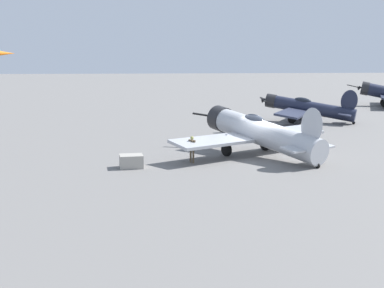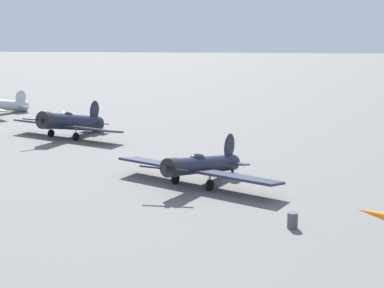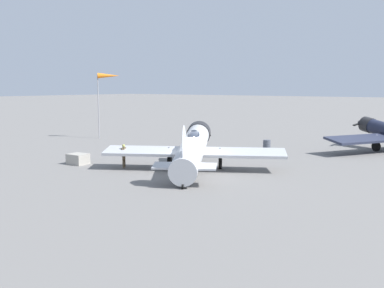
{
  "view_description": "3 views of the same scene",
  "coord_description": "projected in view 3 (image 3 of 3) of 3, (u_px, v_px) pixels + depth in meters",
  "views": [
    {
      "loc": [
        8.21,
        29.8,
        5.85
      ],
      "look_at": [
        4.59,
        1.25,
        1.1
      ],
      "focal_mm": 47.52,
      "sensor_mm": 36.0,
      "label": 1
    },
    {
      "loc": [
        33.22,
        -13.35,
        11.58
      ],
      "look_at": [
        -15.44,
        -18.1,
        1.6
      ],
      "focal_mm": 55.91,
      "sensor_mm": 36.0,
      "label": 2
    },
    {
      "loc": [
        -15.03,
        20.75,
        5.29
      ],
      "look_at": [
        0.0,
        -0.0,
        1.8
      ],
      "focal_mm": 39.68,
      "sensor_mm": 36.0,
      "label": 3
    }
  ],
  "objects": [
    {
      "name": "windsock_mast",
      "position": [
        108.0,
        78.0,
        42.88
      ],
      "size": [
        1.88,
        1.99,
        6.64
      ],
      "color": "gray",
      "rests_on": "ground_plane"
    },
    {
      "name": "equipment_crate",
      "position": [
        78.0,
        159.0,
        29.02
      ],
      "size": [
        1.34,
        1.15,
        0.72
      ],
      "rotation": [
        0.0,
        0.0,
        1.64
      ],
      "color": "#9E998E",
      "rests_on": "ground_plane"
    },
    {
      "name": "ground_plane",
      "position": [
        192.0,
        173.0,
        26.1
      ],
      "size": [
        400.0,
        400.0,
        0.0
      ],
      "primitive_type": "plane",
      "color": "slate"
    },
    {
      "name": "ground_crew_mechanic",
      "position": [
        124.0,
        154.0,
        27.64
      ],
      "size": [
        0.38,
        0.55,
        1.56
      ],
      "rotation": [
        0.0,
        0.0,
        0.47
      ],
      "color": "brown",
      "rests_on": "ground_plane"
    },
    {
      "name": "airplane_foreground",
      "position": [
        193.0,
        148.0,
        26.39
      ],
      "size": [
        11.0,
        9.39,
        3.4
      ],
      "rotation": [
        0.0,
        0.0,
        5.22
      ],
      "color": "#B7BABF",
      "rests_on": "ground_plane"
    },
    {
      "name": "fuel_drum",
      "position": [
        267.0,
        146.0,
        34.81
      ],
      "size": [
        0.64,
        0.64,
        0.93
      ],
      "color": "#474C56",
      "rests_on": "ground_plane"
    }
  ]
}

